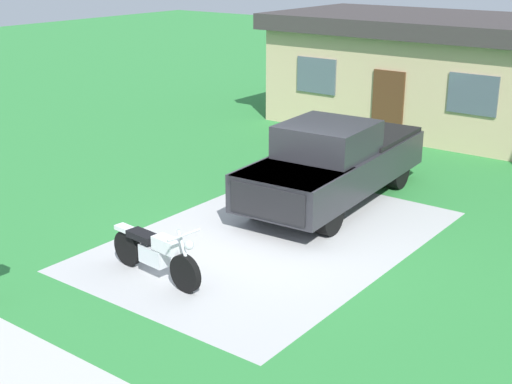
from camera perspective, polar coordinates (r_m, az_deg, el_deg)
ground_plane at (r=13.95m, az=1.34°, el=-3.88°), size 80.00×80.00×0.00m
driveway_pad at (r=13.95m, az=1.34°, el=-3.87°), size 4.98×7.44×0.01m
sidewalk_strip at (r=10.26m, az=-19.36°, el=-14.11°), size 36.00×1.80×0.01m
motorcycle at (r=12.31m, az=-8.14°, el=-4.91°), size 2.21×0.70×1.09m
pickup_truck at (r=15.88m, az=6.48°, el=2.54°), size 2.35×5.74×1.90m
neighbor_house at (r=23.42m, az=13.58°, el=9.58°), size 9.60×5.60×3.50m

